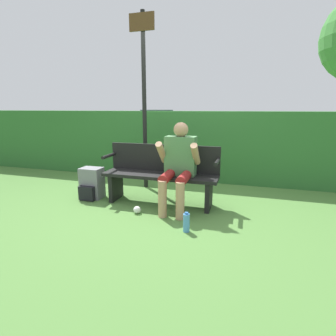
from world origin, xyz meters
TOP-DOWN VIEW (x-y plane):
  - ground_plane at (0.00, 0.00)m, footprint 40.00×40.00m
  - hedge_back at (0.00, 1.53)m, footprint 12.00×0.46m
  - park_bench at (0.00, 0.06)m, footprint 1.64×0.40m
  - person_seated at (0.29, -0.07)m, footprint 0.55×0.64m
  - backpack at (-1.09, -0.05)m, footprint 0.32×0.31m
  - water_bottle at (0.56, -0.75)m, footprint 0.07×0.07m
  - signpost at (-0.50, 0.72)m, footprint 0.41×0.09m
  - parked_car at (-4.36, 12.48)m, footprint 4.44×2.92m
  - litter_crumple at (-0.18, -0.42)m, footprint 0.10×0.10m

SIDE VIEW (x-z plane):
  - ground_plane at x=0.00m, z-range 0.00..0.00m
  - litter_crumple at x=-0.18m, z-range 0.00..0.10m
  - water_bottle at x=0.56m, z-range -0.01..0.22m
  - backpack at x=-1.09m, z-range -0.01..0.46m
  - park_bench at x=0.00m, z-range 0.02..0.87m
  - parked_car at x=-4.36m, z-range -0.02..1.22m
  - person_seated at x=0.29m, z-range 0.06..1.23m
  - hedge_back at x=0.00m, z-range 0.00..1.30m
  - signpost at x=-0.50m, z-range 0.19..3.01m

